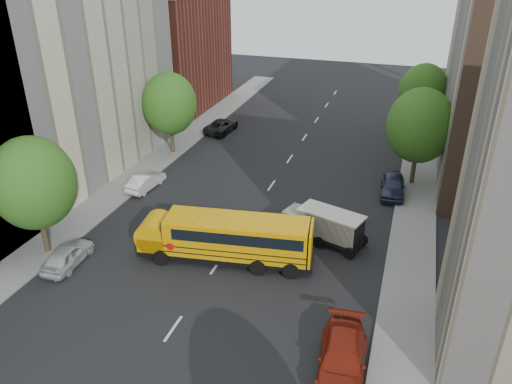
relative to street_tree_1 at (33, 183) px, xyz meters
The scene contains 17 objects.
ground 12.71m from the street_tree_1, 19.98° to the left, with size 120.00×120.00×0.00m, color black.
sidewalk_left 10.26m from the street_tree_1, 93.18° to the left, with size 3.00×80.00×0.12m, color slate.
sidewalk_right 24.72m from the street_tree_1, 21.80° to the left, with size 3.00×80.00×0.12m, color slate.
lane_markings 18.48m from the street_tree_1, 51.84° to the left, with size 0.15×64.00×0.01m, color silver.
building_left_cream 13.21m from the street_tree_1, 124.99° to the left, with size 10.00×26.00×20.00m, color beige.
building_left_redbrick 32.79m from the street_tree_1, 102.34° to the left, with size 10.00×15.00×13.00m, color maroon.
street_tree_1 is the anchor object (origin of this frame).
street_tree_2 18.00m from the street_tree_1, 90.00° to the left, with size 4.99×4.99×7.71m.
street_tree_4 28.43m from the street_tree_1, 39.29° to the left, with size 5.25×5.25×8.10m.
street_tree_5 37.20m from the street_tree_1, 53.75° to the left, with size 4.86×4.86×7.51m.
school_bus 12.05m from the street_tree_1, 13.88° to the left, with size 11.21×4.04×3.09m.
safari_truck 18.55m from the street_tree_1, 22.60° to the left, with size 5.64×3.37×2.29m.
parked_car_0 4.86m from the street_tree_1, 19.40° to the right, with size 1.62×4.03×1.37m, color #BBBDC2.
parked_car_1 11.26m from the street_tree_1, 82.27° to the left, with size 1.39×4.00×1.32m, color silver.
parked_car_2 25.43m from the street_tree_1, 84.97° to the left, with size 2.24×4.85×1.35m, color black.
parked_car_3 20.66m from the street_tree_1, 11.89° to the right, with size 2.19×5.38×1.56m, color maroon.
parked_car_4 26.11m from the street_tree_1, 36.93° to the left, with size 1.82×4.52×1.54m, color #2D3050.
Camera 1 is at (10.36, -25.70, 18.04)m, focal length 35.00 mm.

